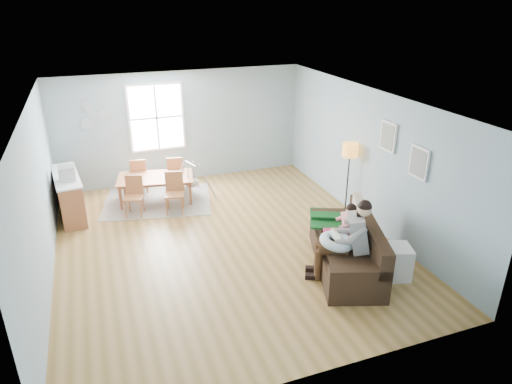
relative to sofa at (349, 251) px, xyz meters
name	(u,v)px	position (x,y,z in m)	size (l,w,h in m)	color
room	(221,117)	(-1.77, 1.52, 2.11)	(8.40, 9.40, 3.90)	olive
window	(156,118)	(-2.37, 4.98, 1.34)	(1.32, 0.08, 1.62)	white
pictures	(403,149)	(1.20, 0.47, 1.54)	(0.05, 1.34, 0.74)	white
wall_plates	(93,115)	(-3.77, 4.99, 1.52)	(0.67, 0.02, 0.66)	#A2B8C2
sofa	(349,251)	(0.00, 0.00, 0.00)	(1.59, 2.36, 0.88)	black
green_throw	(338,219)	(0.16, 0.71, 0.25)	(0.99, 0.82, 0.04)	#12521E
beige_pillow	(358,211)	(0.40, 0.46, 0.48)	(0.14, 0.50, 0.50)	#B9AE8D
father	(347,237)	(-0.23, -0.25, 0.44)	(1.05, 0.79, 1.41)	gray
nursing_pillow	(337,241)	(-0.39, -0.20, 0.37)	(0.55, 0.55, 0.15)	#C7E2F8
infant	(336,236)	(-0.38, -0.16, 0.45)	(0.16, 0.38, 0.14)	silver
toddler	(344,223)	(-0.01, 0.22, 0.43)	(0.59, 0.41, 0.87)	white
floor_lamp	(350,156)	(1.03, 1.87, 0.98)	(0.31, 0.31, 1.56)	black
storage_cube	(394,262)	(0.54, -0.50, -0.03)	(0.61, 0.58, 0.55)	white
rug	(157,201)	(-2.66, 3.87, -0.31)	(2.34, 1.78, 0.01)	#A19C93
dining_table	(156,189)	(-2.66, 3.87, -0.02)	(1.66, 0.92, 0.58)	brown
chair_sw	(134,193)	(-3.18, 3.39, 0.16)	(0.48, 0.48, 0.85)	#9E5F36
chair_se	(174,190)	(-2.36, 3.22, 0.19)	(0.49, 0.49, 0.88)	#9E5F36
chair_nw	(139,174)	(-2.94, 4.53, 0.16)	(0.43, 0.43, 0.84)	#9E5F36
chair_ne	(175,172)	(-2.12, 4.35, 0.17)	(0.44, 0.44, 0.86)	#9E5F36
counter	(69,195)	(-4.47, 3.78, 0.15)	(0.65, 1.67, 0.91)	brown
monitor	(67,173)	(-4.42, 3.48, 0.75)	(0.32, 0.30, 0.29)	#B3B3B8
baby_swing	(192,182)	(-1.85, 3.85, 0.06)	(1.00, 1.01, 0.82)	#B3B3B8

